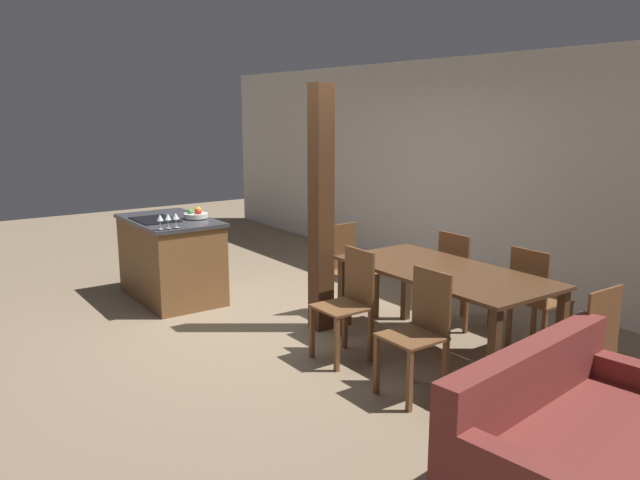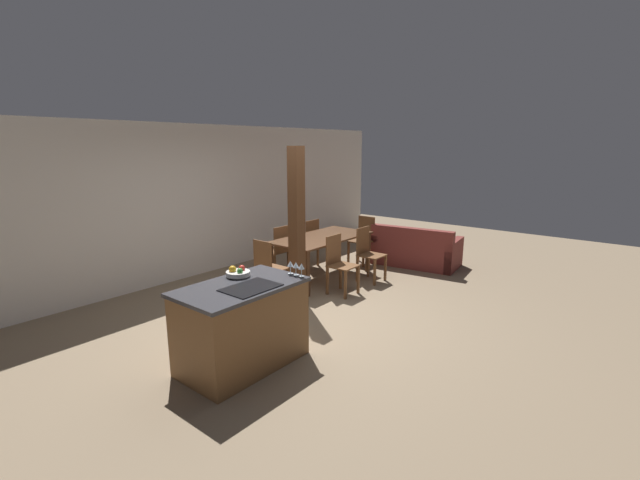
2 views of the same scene
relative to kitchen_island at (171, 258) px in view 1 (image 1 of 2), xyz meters
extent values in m
plane|color=#847056|center=(1.46, 0.39, -0.46)|extent=(16.00, 16.00, 0.00)
cube|color=silver|center=(1.46, 3.21, 0.89)|extent=(11.20, 0.08, 2.70)
cube|color=brown|center=(0.00, 0.00, -0.02)|extent=(1.30, 0.77, 0.87)
cube|color=#38383D|center=(0.00, 0.00, 0.43)|extent=(1.34, 0.81, 0.04)
cube|color=black|center=(0.00, -0.16, 0.46)|extent=(0.56, 0.40, 0.01)
cylinder|color=silver|center=(0.18, 0.24, 0.49)|extent=(0.27, 0.27, 0.05)
sphere|color=red|center=(0.24, 0.24, 0.53)|extent=(0.07, 0.07, 0.07)
sphere|color=gold|center=(0.14, 0.29, 0.54)|extent=(0.08, 0.08, 0.08)
sphere|color=#3D8E38|center=(0.16, 0.18, 0.53)|extent=(0.07, 0.07, 0.07)
cylinder|color=silver|center=(0.60, -0.33, 0.46)|extent=(0.06, 0.06, 0.00)
cylinder|color=silver|center=(0.60, -0.33, 0.51)|extent=(0.01, 0.01, 0.08)
cone|color=silver|center=(0.60, -0.33, 0.58)|extent=(0.07, 0.07, 0.06)
cylinder|color=silver|center=(0.60, -0.25, 0.46)|extent=(0.06, 0.06, 0.00)
cylinder|color=silver|center=(0.60, -0.25, 0.51)|extent=(0.01, 0.01, 0.08)
cone|color=silver|center=(0.60, -0.25, 0.58)|extent=(0.07, 0.07, 0.06)
cylinder|color=silver|center=(0.60, -0.16, 0.46)|extent=(0.06, 0.06, 0.00)
cylinder|color=silver|center=(0.60, -0.16, 0.51)|extent=(0.01, 0.01, 0.08)
cone|color=silver|center=(0.60, -0.16, 0.58)|extent=(0.07, 0.07, 0.06)
cube|color=#51331E|center=(2.93, 1.25, 0.29)|extent=(1.89, 0.93, 0.03)
cube|color=#51331E|center=(2.06, 0.85, -0.09)|extent=(0.07, 0.07, 0.74)
cube|color=#51331E|center=(3.81, 0.85, -0.09)|extent=(0.07, 0.07, 0.74)
cube|color=#51331E|center=(2.06, 1.65, -0.09)|extent=(0.07, 0.07, 0.74)
cube|color=#51331E|center=(3.81, 1.65, -0.09)|extent=(0.07, 0.07, 0.74)
cube|color=brown|center=(2.51, 0.48, 0.01)|extent=(0.40, 0.40, 0.02)
cube|color=brown|center=(2.51, 0.67, 0.25)|extent=(0.38, 0.02, 0.46)
cube|color=brown|center=(2.33, 0.30, -0.23)|extent=(0.04, 0.04, 0.45)
cube|color=brown|center=(2.69, 0.30, -0.23)|extent=(0.04, 0.04, 0.45)
cube|color=brown|center=(2.33, 0.66, -0.23)|extent=(0.04, 0.04, 0.45)
cube|color=brown|center=(2.69, 0.66, -0.23)|extent=(0.04, 0.04, 0.45)
cube|color=brown|center=(3.36, 0.48, 0.01)|extent=(0.40, 0.40, 0.02)
cube|color=brown|center=(3.36, 0.67, 0.25)|extent=(0.38, 0.02, 0.46)
cube|color=brown|center=(3.18, 0.30, -0.23)|extent=(0.04, 0.04, 0.45)
cube|color=brown|center=(3.54, 0.30, -0.23)|extent=(0.04, 0.04, 0.45)
cube|color=brown|center=(3.18, 0.66, -0.23)|extent=(0.04, 0.04, 0.45)
cube|color=brown|center=(3.54, 0.66, -0.23)|extent=(0.04, 0.04, 0.45)
cube|color=brown|center=(2.51, 2.01, 0.01)|extent=(0.40, 0.40, 0.02)
cube|color=brown|center=(2.51, 1.82, 0.25)|extent=(0.38, 0.02, 0.46)
cube|color=brown|center=(2.69, 2.19, -0.23)|extent=(0.04, 0.04, 0.45)
cube|color=brown|center=(2.33, 2.19, -0.23)|extent=(0.04, 0.04, 0.45)
cube|color=brown|center=(2.69, 1.83, -0.23)|extent=(0.04, 0.04, 0.45)
cube|color=brown|center=(2.33, 1.83, -0.23)|extent=(0.04, 0.04, 0.45)
cube|color=brown|center=(3.36, 2.01, 0.01)|extent=(0.40, 0.40, 0.02)
cube|color=brown|center=(3.36, 1.82, 0.25)|extent=(0.38, 0.02, 0.46)
cube|color=brown|center=(3.54, 2.19, -0.23)|extent=(0.04, 0.04, 0.45)
cube|color=brown|center=(3.18, 2.19, -0.23)|extent=(0.04, 0.04, 0.45)
cube|color=brown|center=(3.54, 1.83, -0.23)|extent=(0.04, 0.04, 0.45)
cube|color=brown|center=(3.18, 1.83, -0.23)|extent=(0.04, 0.04, 0.45)
cube|color=brown|center=(1.69, 1.25, 0.01)|extent=(0.40, 0.40, 0.02)
cube|color=brown|center=(1.50, 1.25, 0.25)|extent=(0.02, 0.38, 0.46)
cube|color=brown|center=(1.87, 1.07, -0.23)|extent=(0.04, 0.04, 0.45)
cube|color=brown|center=(1.87, 1.42, -0.23)|extent=(0.04, 0.04, 0.45)
cube|color=brown|center=(1.51, 1.07, -0.23)|extent=(0.04, 0.04, 0.45)
cube|color=brown|center=(1.51, 1.42, -0.23)|extent=(0.04, 0.04, 0.45)
cube|color=brown|center=(4.18, 1.25, 0.01)|extent=(0.40, 0.40, 0.02)
cube|color=brown|center=(4.37, 1.25, 0.25)|extent=(0.02, 0.38, 0.46)
cube|color=brown|center=(4.00, 1.42, -0.23)|extent=(0.04, 0.04, 0.45)
cube|color=brown|center=(4.00, 1.07, -0.23)|extent=(0.04, 0.04, 0.45)
cube|color=brown|center=(4.36, 1.42, -0.23)|extent=(0.04, 0.04, 0.45)
cube|color=brown|center=(4.36, 1.07, -0.23)|extent=(0.04, 0.04, 0.45)
cube|color=maroon|center=(4.84, 0.35, -0.24)|extent=(1.06, 1.71, 0.44)
cube|color=maroon|center=(4.49, 0.31, 0.16)|extent=(0.37, 1.61, 0.36)
cube|color=maroon|center=(4.74, 1.08, -0.17)|extent=(0.87, 0.25, 0.58)
cube|color=#4C2D19|center=(1.77, 0.80, 0.71)|extent=(0.18, 0.18, 2.33)
camera|label=1|loc=(6.48, -2.55, 1.64)|focal=35.00mm
camera|label=2|loc=(-2.79, -3.32, 1.89)|focal=24.00mm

